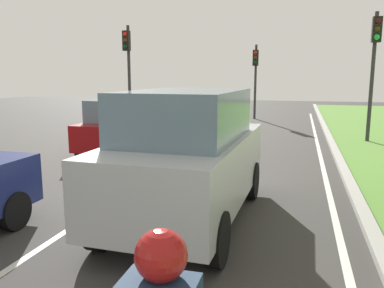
{
  "coord_description": "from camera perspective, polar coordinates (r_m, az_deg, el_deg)",
  "views": [
    {
      "loc": [
        2.9,
        2.64,
        2.51
      ],
      "look_at": [
        0.9,
        9.82,
        1.2
      ],
      "focal_mm": 36.26,
      "sensor_mm": 36.0,
      "label": 1
    }
  ],
  "objects": [
    {
      "name": "car_suv_ahead",
      "position": [
        6.65,
        -0.54,
        -1.7
      ],
      "size": [
        2.07,
        4.55,
        2.28
      ],
      "rotation": [
        0.0,
        0.0,
        -0.03
      ],
      "color": "#B7BABF",
      "rests_on": "ground"
    },
    {
      "name": "lane_line_center",
      "position": [
        12.18,
        -1.98,
        -1.93
      ],
      "size": [
        0.12,
        32.0,
        0.01
      ],
      "primitive_type": "cube",
      "color": "silver",
      "rests_on": "ground"
    },
    {
      "name": "traffic_light_near_right",
      "position": [
        16.02,
        25.24,
        11.79
      ],
      "size": [
        0.32,
        0.5,
        4.82
      ],
      "color": "#2D2D2D",
      "rests_on": "ground"
    },
    {
      "name": "curb_right",
      "position": [
        11.69,
        21.11,
        -2.83
      ],
      "size": [
        0.24,
        48.0,
        0.12
      ],
      "primitive_type": "cube",
      "color": "#9E9B93",
      "rests_on": "ground"
    },
    {
      "name": "traffic_light_overhead_left",
      "position": [
        18.68,
        -9.43,
        12.11
      ],
      "size": [
        0.32,
        0.5,
        4.82
      ],
      "color": "#2D2D2D",
      "rests_on": "ground"
    },
    {
      "name": "car_hatchback_far",
      "position": [
        12.8,
        -10.17,
        2.49
      ],
      "size": [
        1.84,
        3.76,
        1.78
      ],
      "rotation": [
        0.0,
        0.0,
        -0.04
      ],
      "color": "maroon",
      "rests_on": "ground"
    },
    {
      "name": "ground_plane",
      "position": [
        11.99,
        1.21,
        -2.13
      ],
      "size": [
        60.0,
        60.0,
        0.0
      ],
      "primitive_type": "plane",
      "color": "#383533"
    },
    {
      "name": "lane_line_right_edge",
      "position": [
        11.66,
        18.64,
        -2.99
      ],
      "size": [
        0.12,
        32.0,
        0.01
      ],
      "primitive_type": "cube",
      "color": "silver",
      "rests_on": "ground"
    },
    {
      "name": "traffic_light_far_median",
      "position": [
        23.29,
        9.32,
        10.76
      ],
      "size": [
        0.32,
        0.5,
        4.31
      ],
      "color": "#2D2D2D",
      "rests_on": "ground"
    }
  ]
}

